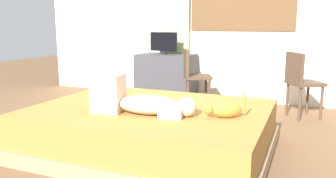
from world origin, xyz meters
TOP-DOWN VIEW (x-y plane):
  - ground_plane at (0.00, 0.00)m, footprint 16.00×16.00m
  - back_wall_with_window at (0.01, 2.53)m, footprint 6.40×0.14m
  - bed at (0.05, -0.05)m, footprint 2.24×1.71m
  - person_lying at (0.05, -0.29)m, footprint 0.94×0.38m
  - cat at (0.79, -0.14)m, footprint 0.32×0.23m
  - desk at (-0.71, 2.13)m, footprint 0.90×0.56m
  - tv_monitor at (-0.76, 2.13)m, footprint 0.48×0.10m
  - cup at (-0.36, 2.11)m, footprint 0.07×0.07m
  - chair_by_desk at (-0.14, 1.76)m, footprint 0.51×0.51m
  - chair_spare at (1.33, 1.76)m, footprint 0.53×0.53m
  - curtain_left at (-0.64, 2.41)m, footprint 0.44×0.06m

SIDE VIEW (x-z plane):
  - ground_plane at x=0.00m, z-range 0.00..0.00m
  - bed at x=0.05m, z-range 0.00..0.43m
  - desk at x=-0.71m, z-range 0.00..0.74m
  - cat at x=0.79m, z-range 0.39..0.60m
  - chair_by_desk at x=-0.14m, z-range 0.08..0.94m
  - chair_spare at x=1.33m, z-range 0.08..0.94m
  - person_lying at x=0.05m, z-range 0.37..0.71m
  - cup at x=-0.36m, z-range 0.74..0.82m
  - tv_monitor at x=-0.76m, z-range 0.75..1.10m
  - curtain_left at x=-0.64m, z-range 0.00..2.64m
  - back_wall_with_window at x=0.01m, z-range 0.00..2.90m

